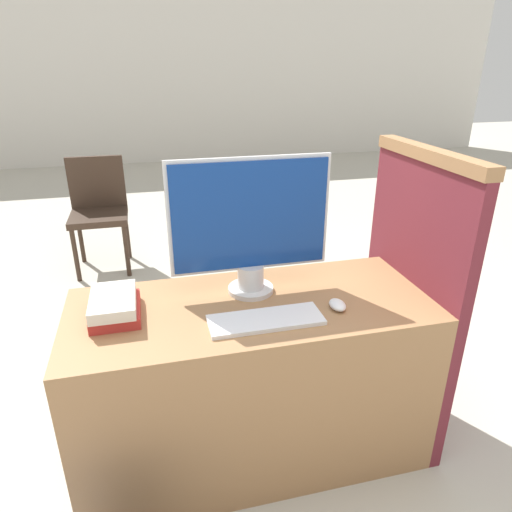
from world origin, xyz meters
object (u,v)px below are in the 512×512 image
at_px(keyboard, 266,320).
at_px(mouse, 338,305).
at_px(monitor, 250,226).
at_px(book_stack, 114,306).
at_px(far_chair, 99,206).

distance_m(keyboard, mouse, 0.29).
height_order(monitor, book_stack, monitor).
relative_size(keyboard, mouse, 4.71).
bearing_deg(mouse, far_chair, 114.18).
distance_m(monitor, far_chair, 2.30).
height_order(monitor, mouse, monitor).
bearing_deg(book_stack, far_chair, 96.04).
bearing_deg(mouse, monitor, 142.48).
bearing_deg(far_chair, book_stack, -102.83).
distance_m(monitor, book_stack, 0.59).
xyz_separation_m(keyboard, mouse, (0.29, 0.03, 0.01)).
relative_size(mouse, book_stack, 0.35).
relative_size(monitor, keyboard, 1.52).
distance_m(mouse, book_stack, 0.83).
bearing_deg(keyboard, far_chair, 107.82).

